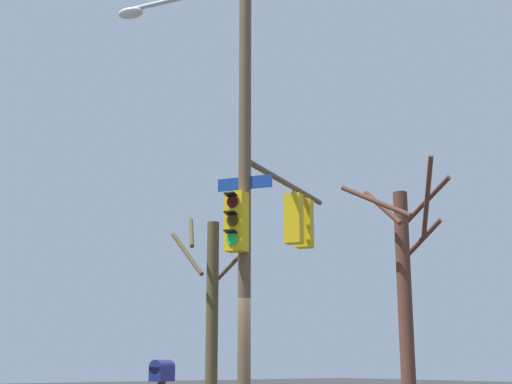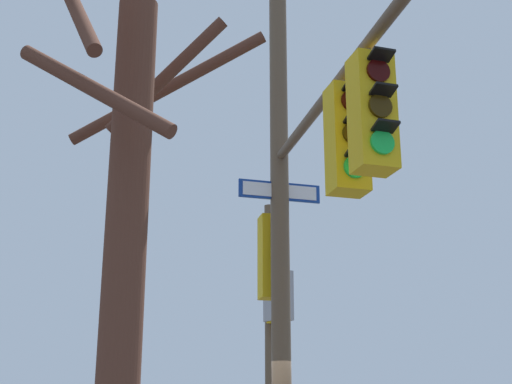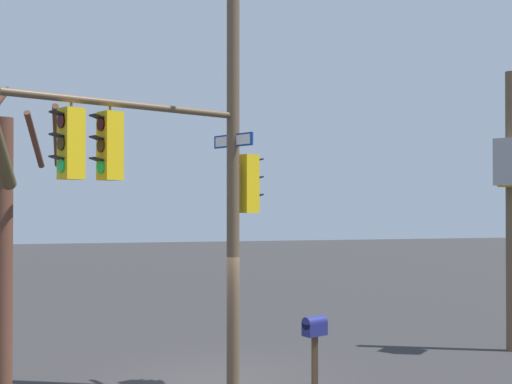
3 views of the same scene
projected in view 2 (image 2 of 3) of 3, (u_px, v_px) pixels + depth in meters
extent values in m
cylinder|color=brown|center=(280.00, 189.00, 9.52)|extent=(0.24, 0.24, 9.39)
cylinder|color=brown|center=(332.00, 91.00, 7.70)|extent=(3.77, 2.08, 0.12)
cube|color=yellow|center=(347.00, 139.00, 7.14)|extent=(0.44, 0.46, 1.10)
cylinder|color=#2F0403|center=(352.00, 101.00, 7.09)|extent=(0.14, 0.20, 0.22)
cube|color=black|center=(355.00, 86.00, 7.06)|extent=(0.25, 0.26, 0.06)
cylinder|color=#352504|center=(353.00, 133.00, 6.99)|extent=(0.14, 0.20, 0.22)
cube|color=black|center=(356.00, 119.00, 6.95)|extent=(0.25, 0.26, 0.06)
cylinder|color=#19D147|center=(355.00, 167.00, 6.88)|extent=(0.14, 0.20, 0.22)
cube|color=black|center=(358.00, 152.00, 6.85)|extent=(0.25, 0.26, 0.06)
cylinder|color=brown|center=(344.00, 81.00, 7.33)|extent=(0.04, 0.04, 0.15)
cube|color=yellow|center=(372.00, 113.00, 6.53)|extent=(0.44, 0.46, 1.10)
cylinder|color=#2F0403|center=(378.00, 71.00, 6.49)|extent=(0.14, 0.20, 0.22)
cube|color=black|center=(381.00, 55.00, 6.45)|extent=(0.25, 0.26, 0.06)
cylinder|color=#352504|center=(380.00, 106.00, 6.38)|extent=(0.14, 0.20, 0.22)
cube|color=black|center=(383.00, 90.00, 6.35)|extent=(0.25, 0.26, 0.06)
cylinder|color=#19D147|center=(382.00, 142.00, 6.28)|extent=(0.14, 0.20, 0.22)
cube|color=black|center=(386.00, 126.00, 6.25)|extent=(0.25, 0.26, 0.06)
cylinder|color=brown|center=(369.00, 51.00, 6.72)|extent=(0.04, 0.04, 0.15)
cube|color=yellow|center=(273.00, 257.00, 9.58)|extent=(0.43, 0.46, 1.10)
cylinder|color=#2F0403|center=(270.00, 235.00, 9.84)|extent=(0.13, 0.21, 0.22)
cube|color=black|center=(269.00, 228.00, 9.95)|extent=(0.24, 0.26, 0.06)
cylinder|color=#352504|center=(270.00, 260.00, 9.74)|extent=(0.13, 0.21, 0.22)
cube|color=black|center=(269.00, 252.00, 9.84)|extent=(0.24, 0.26, 0.06)
cylinder|color=#19D147|center=(271.00, 285.00, 9.63)|extent=(0.13, 0.21, 0.22)
cube|color=black|center=(269.00, 277.00, 9.74)|extent=(0.24, 0.26, 0.06)
cube|color=navy|center=(280.00, 191.00, 9.51)|extent=(0.59, 0.96, 0.24)
cube|color=white|center=(280.00, 191.00, 9.49)|extent=(0.52, 0.86, 0.18)
cylinder|color=brown|center=(270.00, 351.00, 15.91)|extent=(0.22, 0.22, 6.58)
cube|color=#99999E|center=(278.00, 296.00, 15.92)|extent=(0.71, 0.71, 1.08)
cube|color=yellow|center=(277.00, 298.00, 15.97)|extent=(0.47, 0.46, 1.10)
cylinder|color=#2F0403|center=(281.00, 281.00, 15.94)|extent=(0.18, 0.17, 0.22)
cube|color=black|center=(283.00, 275.00, 15.91)|extent=(0.26, 0.26, 0.06)
cylinder|color=#352504|center=(281.00, 297.00, 15.83)|extent=(0.18, 0.17, 0.22)
cube|color=black|center=(283.00, 291.00, 15.81)|extent=(0.26, 0.26, 0.06)
cylinder|color=#19D147|center=(281.00, 312.00, 15.73)|extent=(0.18, 0.17, 0.22)
cube|color=black|center=(283.00, 306.00, 15.71)|extent=(0.26, 0.26, 0.06)
cylinder|color=brown|center=(121.00, 315.00, 5.16)|extent=(0.31, 0.31, 5.02)
cylinder|color=brown|center=(166.00, 76.00, 6.27)|extent=(0.21, 1.12, 0.94)
cylinder|color=brown|center=(95.00, 90.00, 5.07)|extent=(0.15, 1.24, 0.85)
cylinder|color=brown|center=(167.00, 88.00, 6.65)|extent=(0.27, 1.82, 0.99)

